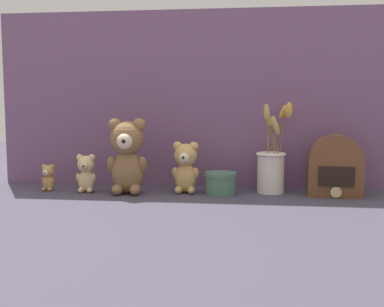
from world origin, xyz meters
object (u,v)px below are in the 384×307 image
(teddy_bear_large, at_px, (127,154))
(vintage_radio, at_px, (335,168))
(decorative_tin_tall, at_px, (220,183))
(teddy_bear_medium, at_px, (186,166))
(teddy_bear_tiny, at_px, (48,177))
(teddy_bear_small, at_px, (86,172))
(flower_vase, at_px, (271,166))

(teddy_bear_large, bearing_deg, vintage_radio, 4.14)
(vintage_radio, xyz_separation_m, decorative_tin_tall, (-0.40, -0.02, -0.06))
(teddy_bear_large, bearing_deg, teddy_bear_medium, 11.26)
(teddy_bear_tiny, height_order, vintage_radio, vintage_radio)
(teddy_bear_medium, relative_size, vintage_radio, 0.86)
(teddy_bear_medium, xyz_separation_m, vintage_radio, (0.53, 0.01, 0.00))
(teddy_bear_large, bearing_deg, decorative_tin_tall, 5.63)
(teddy_bear_large, distance_m, teddy_bear_small, 0.17)
(teddy_bear_medium, distance_m, decorative_tin_tall, 0.14)
(teddy_bear_tiny, bearing_deg, vintage_radio, 1.98)
(teddy_bear_tiny, xyz_separation_m, flower_vase, (0.83, 0.07, 0.05))
(decorative_tin_tall, bearing_deg, flower_vase, 15.42)
(teddy_bear_large, relative_size, teddy_bear_small, 1.94)
(teddy_bear_medium, height_order, flower_vase, flower_vase)
(teddy_bear_tiny, bearing_deg, teddy_bear_medium, 2.66)
(flower_vase, bearing_deg, teddy_bear_medium, -172.29)
(teddy_bear_large, height_order, teddy_bear_tiny, teddy_bear_large)
(teddy_bear_large, xyz_separation_m, vintage_radio, (0.74, 0.05, -0.04))
(teddy_bear_tiny, relative_size, decorative_tin_tall, 0.87)
(flower_vase, height_order, vintage_radio, flower_vase)
(teddy_bear_large, xyz_separation_m, decorative_tin_tall, (0.34, 0.03, -0.10))
(teddy_bear_large, xyz_separation_m, flower_vase, (0.52, 0.08, -0.04))
(teddy_bear_medium, distance_m, teddy_bear_small, 0.37)
(teddy_bear_large, relative_size, vintage_radio, 1.26)
(vintage_radio, bearing_deg, teddy_bear_tiny, -178.02)
(teddy_bear_tiny, bearing_deg, flower_vase, 4.57)
(teddy_bear_tiny, xyz_separation_m, vintage_radio, (1.05, 0.04, 0.05))
(teddy_bear_medium, relative_size, teddy_bear_tiny, 1.89)
(teddy_bear_small, relative_size, teddy_bear_tiny, 1.41)
(teddy_bear_small, bearing_deg, teddy_bear_tiny, 176.06)
(vintage_radio, relative_size, decorative_tin_tall, 1.90)
(flower_vase, relative_size, decorative_tin_tall, 2.91)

